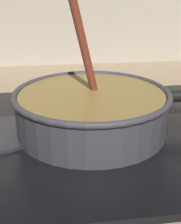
% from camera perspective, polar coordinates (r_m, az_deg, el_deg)
% --- Properties ---
extents(hob_plate, '(0.56, 0.48, 0.01)m').
position_cam_1_polar(hob_plate, '(0.57, -0.00, -3.88)').
color(hob_plate, black).
rests_on(hob_plate, ground).
extents(burner_ring, '(0.21, 0.21, 0.01)m').
position_cam_1_polar(burner_ring, '(0.57, 0.00, -2.97)').
color(burner_ring, '#592D0C').
rests_on(burner_ring, hob_plate).
extents(cooking_pan, '(0.40, 0.28, 0.29)m').
position_cam_1_polar(cooking_pan, '(0.55, 0.11, 0.53)').
color(cooking_pan, '#38383D').
rests_on(cooking_pan, hob_plate).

